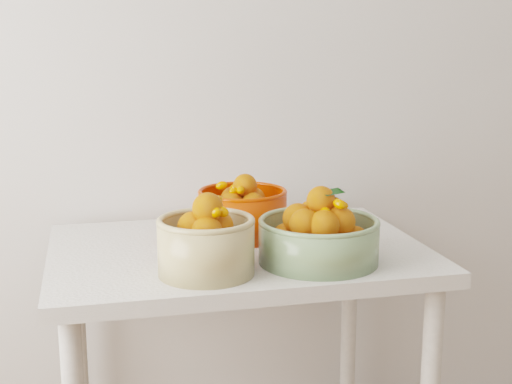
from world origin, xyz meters
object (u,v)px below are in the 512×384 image
bowl_cream (206,243)px  bowl_orange (243,212)px  bowl_green (318,236)px  table (238,280)px

bowl_cream → bowl_orange: bearing=63.1°
bowl_cream → bowl_orange: 0.34m
bowl_cream → bowl_orange: (0.15, 0.30, -0.01)m
bowl_cream → bowl_orange: size_ratio=0.97×
bowl_cream → bowl_orange: bowl_cream is taller
bowl_green → table: bearing=133.2°
table → bowl_green: (0.17, -0.18, 0.16)m
table → bowl_orange: size_ratio=3.89×
bowl_cream → table: bearing=60.0°
table → bowl_green: size_ratio=2.71×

